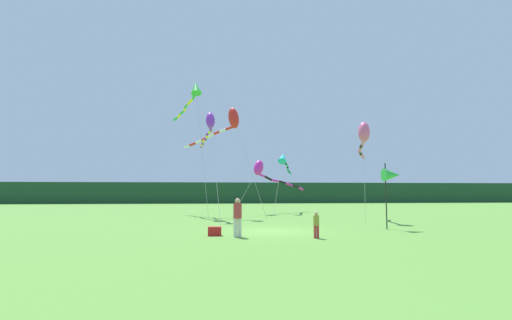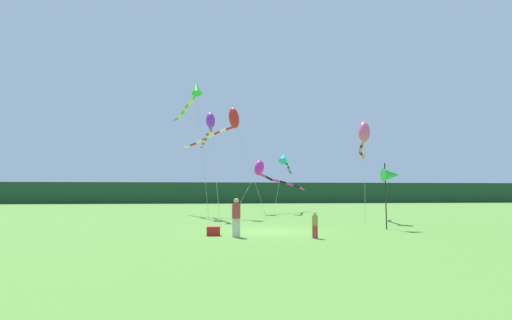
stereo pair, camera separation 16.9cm
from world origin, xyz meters
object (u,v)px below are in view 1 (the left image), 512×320
Objects in this scene: cooler_box at (215,231)px; kite_red at (229,122)px; banner_flag_pole at (392,175)px; kite_magenta at (264,171)px; person_child at (316,223)px; person_adult at (238,215)px; kite_rainbow at (364,135)px; kite_green at (193,93)px; kite_purple at (209,126)px; kite_cyan at (284,160)px.

cooler_box is 0.07× the size of kite_red.
kite_magenta reaches higher than banner_flag_pole.
person_child is 4.51m from cooler_box.
person_adult is 0.22× the size of kite_magenta.
kite_magenta is 10.80m from kite_rainbow.
kite_green reaches higher than cooler_box.
person_child is 15.34m from kite_red.
person_adult is 14.13m from kite_red.
kite_red is at bearing -30.46° from kite_green.
banner_flag_pole is at bearing -39.86° from kite_purple.
kite_cyan reaches higher than banner_flag_pole.
person_adult is at bearing -78.30° from kite_green.
kite_red is at bearing 51.92° from kite_purple.
kite_rainbow is (9.90, 6.97, 5.60)m from cooler_box.
kite_magenta is 2.31m from kite_cyan.
person_adult is 17.10m from kite_magenta.
kite_green is at bearing 111.52° from kite_purple.
person_adult is 0.15× the size of kite_green.
kite_magenta is at bearing 50.92° from kite_purple.
cooler_box is at bearing -104.93° from kite_magenta.
kite_cyan is at bearing 111.12° from kite_rainbow.
person_adult is at bearing -30.60° from cooler_box.
kite_red reaches higher than banner_flag_pole.
kite_red is 1.13× the size of kite_cyan.
person_child is 18.58m from kite_cyan.
kite_red reaches higher than kite_rainbow.
banner_flag_pole is 13.87m from kite_red.
kite_purple is at bearing -129.08° from kite_magenta.
banner_flag_pole is 13.37m from kite_purple.
kite_red is (0.95, 11.95, 7.25)m from cooler_box.
kite_purple is (-9.80, 8.19, 3.95)m from banner_flag_pole.
cooler_box is 12.02m from kite_purple.
person_child is at bearing -67.50° from kite_green.
kite_green reaches higher than banner_flag_pole.
kite_green reaches higher than kite_red.
person_child is 0.15× the size of kite_cyan.
kite_rainbow is at bearing -29.12° from kite_red.
person_child is at bearing -13.67° from person_adult.
person_adult is 1.50× the size of person_child.
kite_red is at bearing 90.17° from person_adult.
person_child is 1.87× the size of cooler_box.
person_adult is 2.81× the size of cooler_box.
kite_magenta is at bearing 20.18° from kite_green.
cooler_box is 0.07× the size of kite_purple.
kite_purple is at bearing 112.80° from person_child.
kite_red is at bearing 150.88° from kite_rainbow.
person_adult is 1.36m from cooler_box.
kite_green reaches higher than kite_rainbow.
kite_cyan is at bearing 83.93° from person_child.
kite_green is (-1.43, 3.62, 3.37)m from kite_purple.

